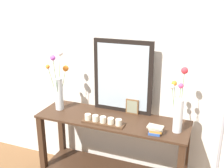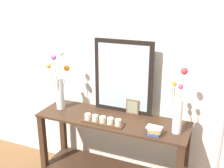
{
  "view_description": "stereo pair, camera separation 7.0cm",
  "coord_description": "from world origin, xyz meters",
  "px_view_note": "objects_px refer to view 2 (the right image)",
  "views": [
    {
      "loc": [
        0.84,
        -2.15,
        1.92
      ],
      "look_at": [
        0.0,
        0.0,
        1.12
      ],
      "focal_mm": 44.16,
      "sensor_mm": 36.0,
      "label": 1
    },
    {
      "loc": [
        0.91,
        -2.12,
        1.92
      ],
      "look_at": [
        0.0,
        0.0,
        1.12
      ],
      "focal_mm": 44.16,
      "sensor_mm": 36.0,
      "label": 2
    }
  ],
  "objects_px": {
    "vase_right": "(178,109)",
    "picture_frame_small": "(133,107)",
    "mirror_leaning": "(123,77)",
    "tall_vase_left": "(60,87)",
    "console_table": "(112,147)",
    "candle_tray": "(103,121)",
    "book_stack": "(155,130)"
  },
  "relations": [
    {
      "from": "mirror_leaning",
      "to": "vase_right",
      "type": "relative_size",
      "value": 1.29
    },
    {
      "from": "mirror_leaning",
      "to": "picture_frame_small",
      "type": "bearing_deg",
      "value": -11.45
    },
    {
      "from": "mirror_leaning",
      "to": "vase_right",
      "type": "bearing_deg",
      "value": -20.25
    },
    {
      "from": "console_table",
      "to": "tall_vase_left",
      "type": "xyz_separation_m",
      "value": [
        -0.56,
        0.01,
        0.53
      ]
    },
    {
      "from": "candle_tray",
      "to": "vase_right",
      "type": "bearing_deg",
      "value": 9.76
    },
    {
      "from": "tall_vase_left",
      "to": "picture_frame_small",
      "type": "bearing_deg",
      "value": 12.59
    },
    {
      "from": "tall_vase_left",
      "to": "book_stack",
      "type": "relative_size",
      "value": 4.38
    },
    {
      "from": "console_table",
      "to": "picture_frame_small",
      "type": "bearing_deg",
      "value": 49.56
    },
    {
      "from": "candle_tray",
      "to": "book_stack",
      "type": "relative_size",
      "value": 2.89
    },
    {
      "from": "vase_right",
      "to": "candle_tray",
      "type": "height_order",
      "value": "vase_right"
    },
    {
      "from": "console_table",
      "to": "candle_tray",
      "type": "distance_m",
      "value": 0.36
    },
    {
      "from": "mirror_leaning",
      "to": "book_stack",
      "type": "xyz_separation_m",
      "value": [
        0.41,
        -0.33,
        -0.31
      ]
    },
    {
      "from": "console_table",
      "to": "vase_right",
      "type": "xyz_separation_m",
      "value": [
        0.59,
        -0.02,
        0.51
      ]
    },
    {
      "from": "console_table",
      "to": "book_stack",
      "type": "relative_size",
      "value": 10.45
    },
    {
      "from": "console_table",
      "to": "vase_right",
      "type": "bearing_deg",
      "value": -1.82
    },
    {
      "from": "vase_right",
      "to": "candle_tray",
      "type": "bearing_deg",
      "value": -170.24
    },
    {
      "from": "candle_tray",
      "to": "book_stack",
      "type": "xyz_separation_m",
      "value": [
        0.48,
        -0.01,
        0.01
      ]
    },
    {
      "from": "mirror_leaning",
      "to": "candle_tray",
      "type": "xyz_separation_m",
      "value": [
        -0.07,
        -0.32,
        -0.32
      ]
    },
    {
      "from": "mirror_leaning",
      "to": "tall_vase_left",
      "type": "bearing_deg",
      "value": -163.24
    },
    {
      "from": "vase_right",
      "to": "console_table",
      "type": "bearing_deg",
      "value": 178.18
    },
    {
      "from": "mirror_leaning",
      "to": "candle_tray",
      "type": "relative_size",
      "value": 1.8
    },
    {
      "from": "mirror_leaning",
      "to": "book_stack",
      "type": "height_order",
      "value": "mirror_leaning"
    },
    {
      "from": "console_table",
      "to": "book_stack",
      "type": "bearing_deg",
      "value": -17.81
    },
    {
      "from": "console_table",
      "to": "candle_tray",
      "type": "xyz_separation_m",
      "value": [
        -0.04,
        -0.13,
        0.33
      ]
    },
    {
      "from": "console_table",
      "to": "picture_frame_small",
      "type": "distance_m",
      "value": 0.44
    },
    {
      "from": "vase_right",
      "to": "book_stack",
      "type": "distance_m",
      "value": 0.26
    },
    {
      "from": "vase_right",
      "to": "picture_frame_small",
      "type": "bearing_deg",
      "value": 157.77
    },
    {
      "from": "console_table",
      "to": "tall_vase_left",
      "type": "distance_m",
      "value": 0.77
    },
    {
      "from": "mirror_leaning",
      "to": "picture_frame_small",
      "type": "height_order",
      "value": "mirror_leaning"
    },
    {
      "from": "console_table",
      "to": "tall_vase_left",
      "type": "height_order",
      "value": "tall_vase_left"
    },
    {
      "from": "vase_right",
      "to": "candle_tray",
      "type": "relative_size",
      "value": 1.39
    },
    {
      "from": "console_table",
      "to": "mirror_leaning",
      "type": "relative_size",
      "value": 2.01
    }
  ]
}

